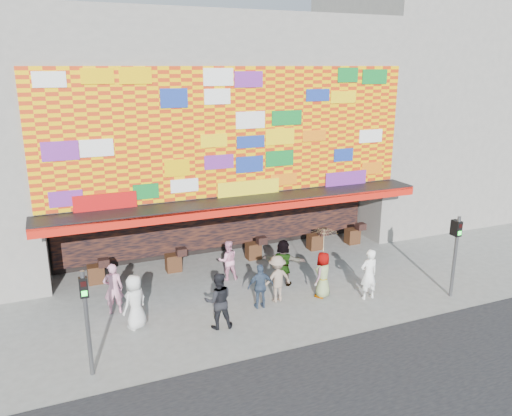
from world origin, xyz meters
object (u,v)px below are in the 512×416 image
object	(u,v)px
ped_a	(135,302)
parasol	(324,240)
ped_i	(228,260)
ped_c	(218,301)
signal_right	(456,247)
ped_f	(283,262)
signal_left	(86,312)
ped_g	(323,275)
ped_h	(369,274)
ped_b	(113,289)
ped_d	(277,279)
ped_e	(261,286)

from	to	relation	value
ped_a	parasol	world-z (taller)	parasol
ped_i	ped_c	bearing A→B (deg)	73.51
signal_right	ped_f	size ratio (longest dim) A/B	1.69
ped_f	signal_right	bearing A→B (deg)	-177.94
signal_left	ped_f	bearing A→B (deg)	24.14
ped_g	ped_h	world-z (taller)	ped_h
signal_left	ped_c	bearing A→B (deg)	15.36
ped_f	parasol	xyz separation A→B (m)	(0.87, -1.49, 1.25)
ped_i	ped_g	bearing A→B (deg)	141.59
ped_b	ped_f	distance (m)	6.20
signal_left	signal_right	size ratio (longest dim) A/B	1.00
signal_left	ped_c	distance (m)	4.21
ped_d	parasol	xyz separation A→B (m)	(1.67, -0.31, 1.29)
signal_right	ped_a	bearing A→B (deg)	169.20
ped_a	parasol	xyz separation A→B (m)	(6.56, -0.32, 1.25)
ped_f	ped_i	bearing A→B (deg)	-0.89
ped_e	ped_g	size ratio (longest dim) A/B	0.94
signal_right	ped_a	xyz separation A→B (m)	(-10.86, 2.07, -0.97)
ped_a	ped_d	distance (m)	4.89
ped_c	parasol	world-z (taller)	parasol
ped_b	ped_f	world-z (taller)	ped_f
ped_d	ped_f	size ratio (longest dim) A/B	0.95
ped_e	ped_g	world-z (taller)	ped_g
ped_a	ped_e	size ratio (longest dim) A/B	1.12
ped_e	parasol	distance (m)	2.75
ped_a	ped_i	xyz separation A→B (m)	(3.93, 2.40, -0.10)
ped_a	ped_i	distance (m)	4.61
ped_f	ped_g	size ratio (longest dim) A/B	1.06
signal_left	ped_h	world-z (taller)	signal_left
ped_a	parasol	distance (m)	6.68
ped_d	ped_h	xyz separation A→B (m)	(3.08, -1.06, 0.09)
ped_f	ped_h	bearing A→B (deg)	169.63
signal_right	ped_a	distance (m)	11.10
ped_e	ped_h	distance (m)	3.90
signal_left	ped_d	bearing A→B (deg)	17.78
ped_g	ped_i	world-z (taller)	ped_g
signal_left	ped_e	distance (m)	6.08
signal_left	ped_b	xyz separation A→B (m)	(1.03, 3.35, -0.98)
ped_a	ped_i	world-z (taller)	ped_a
ped_c	ped_i	world-z (taller)	ped_c
signal_left	ped_c	xyz separation A→B (m)	(3.95, 1.09, -0.94)
ped_a	ped_i	bearing A→B (deg)	176.47
signal_right	ped_b	bearing A→B (deg)	163.59
signal_left	ped_d	world-z (taller)	signal_left
ped_c	ped_i	xyz separation A→B (m)	(1.51, 3.39, -0.14)
signal_right	ped_g	size ratio (longest dim) A/B	1.79
ped_e	ped_h	xyz separation A→B (m)	(3.81, -0.81, 0.13)
ped_a	ped_c	bearing A→B (deg)	122.81
ped_g	parasol	bearing A→B (deg)	180.00
signal_right	ped_a	size ratio (longest dim) A/B	1.69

